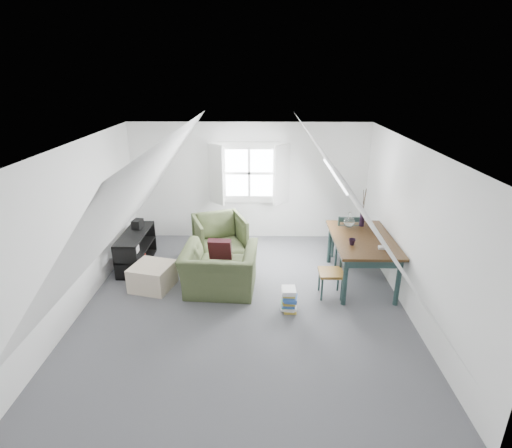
{
  "coord_description": "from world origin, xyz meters",
  "views": [
    {
      "loc": [
        0.27,
        -5.5,
        3.47
      ],
      "look_at": [
        0.18,
        0.6,
        1.12
      ],
      "focal_mm": 28.0,
      "sensor_mm": 36.0,
      "label": 1
    }
  ],
  "objects_px": {
    "dining_chair_far": "(346,238)",
    "media_shelf": "(136,251)",
    "ottoman": "(153,276)",
    "magazine_stack": "(289,300)",
    "dining_chair_near": "(333,272)",
    "armchair_near": "(221,291)",
    "armchair_far": "(221,257)",
    "dining_table": "(362,244)"
  },
  "relations": [
    {
      "from": "dining_chair_far",
      "to": "media_shelf",
      "type": "height_order",
      "value": "dining_chair_far"
    },
    {
      "from": "ottoman",
      "to": "magazine_stack",
      "type": "bearing_deg",
      "value": -16.17
    },
    {
      "from": "ottoman",
      "to": "dining_chair_near",
      "type": "relative_size",
      "value": 0.76
    },
    {
      "from": "dining_chair_far",
      "to": "media_shelf",
      "type": "relative_size",
      "value": 0.79
    },
    {
      "from": "armchair_near",
      "to": "dining_chair_near",
      "type": "relative_size",
      "value": 1.44
    },
    {
      "from": "dining_chair_near",
      "to": "dining_chair_far",
      "type": "bearing_deg",
      "value": 172.9
    },
    {
      "from": "media_shelf",
      "to": "dining_chair_far",
      "type": "bearing_deg",
      "value": 1.21
    },
    {
      "from": "armchair_far",
      "to": "ottoman",
      "type": "relative_size",
      "value": 1.5
    },
    {
      "from": "armchair_near",
      "to": "armchair_far",
      "type": "distance_m",
      "value": 1.29
    },
    {
      "from": "armchair_near",
      "to": "magazine_stack",
      "type": "distance_m",
      "value": 1.26
    },
    {
      "from": "media_shelf",
      "to": "magazine_stack",
      "type": "height_order",
      "value": "media_shelf"
    },
    {
      "from": "dining_table",
      "to": "magazine_stack",
      "type": "bearing_deg",
      "value": -146.94
    },
    {
      "from": "armchair_near",
      "to": "ottoman",
      "type": "height_order",
      "value": "ottoman"
    },
    {
      "from": "ottoman",
      "to": "dining_table",
      "type": "distance_m",
      "value": 3.6
    },
    {
      "from": "ottoman",
      "to": "media_shelf",
      "type": "xyz_separation_m",
      "value": [
        -0.52,
        0.82,
        0.08
      ]
    },
    {
      "from": "dining_table",
      "to": "dining_chair_far",
      "type": "distance_m",
      "value": 0.77
    },
    {
      "from": "dining_chair_far",
      "to": "magazine_stack",
      "type": "relative_size",
      "value": 2.73
    },
    {
      "from": "armchair_far",
      "to": "dining_chair_near",
      "type": "height_order",
      "value": "dining_chair_near"
    },
    {
      "from": "armchair_near",
      "to": "armchair_far",
      "type": "xyz_separation_m",
      "value": [
        -0.13,
        1.29,
        0.0
      ]
    },
    {
      "from": "armchair_near",
      "to": "dining_chair_far",
      "type": "relative_size",
      "value": 1.19
    },
    {
      "from": "armchair_near",
      "to": "armchair_far",
      "type": "height_order",
      "value": "armchair_far"
    },
    {
      "from": "armchair_far",
      "to": "dining_chair_near",
      "type": "bearing_deg",
      "value": -55.47
    },
    {
      "from": "dining_table",
      "to": "dining_chair_far",
      "type": "relative_size",
      "value": 1.67
    },
    {
      "from": "armchair_near",
      "to": "armchair_far",
      "type": "bearing_deg",
      "value": -80.78
    },
    {
      "from": "ottoman",
      "to": "dining_table",
      "type": "height_order",
      "value": "dining_table"
    },
    {
      "from": "armchair_near",
      "to": "media_shelf",
      "type": "distance_m",
      "value": 1.94
    },
    {
      "from": "armchair_near",
      "to": "media_shelf",
      "type": "relative_size",
      "value": 0.94
    },
    {
      "from": "ottoman",
      "to": "dining_chair_near",
      "type": "bearing_deg",
      "value": -4.07
    },
    {
      "from": "armchair_far",
      "to": "media_shelf",
      "type": "distance_m",
      "value": 1.63
    },
    {
      "from": "armchair_near",
      "to": "dining_chair_near",
      "type": "height_order",
      "value": "dining_chair_near"
    },
    {
      "from": "dining_chair_far",
      "to": "dining_chair_near",
      "type": "height_order",
      "value": "dining_chair_far"
    },
    {
      "from": "ottoman",
      "to": "dining_table",
      "type": "bearing_deg",
      "value": 4.28
    },
    {
      "from": "ottoman",
      "to": "media_shelf",
      "type": "height_order",
      "value": "media_shelf"
    },
    {
      "from": "dining_table",
      "to": "media_shelf",
      "type": "distance_m",
      "value": 4.14
    },
    {
      "from": "dining_table",
      "to": "dining_chair_near",
      "type": "height_order",
      "value": "dining_table"
    },
    {
      "from": "magazine_stack",
      "to": "dining_table",
      "type": "bearing_deg",
      "value": 35.8
    },
    {
      "from": "armchair_near",
      "to": "ottoman",
      "type": "relative_size",
      "value": 1.89
    },
    {
      "from": "ottoman",
      "to": "dining_table",
      "type": "xyz_separation_m",
      "value": [
        3.56,
        0.27,
        0.51
      ]
    },
    {
      "from": "dining_chair_near",
      "to": "magazine_stack",
      "type": "xyz_separation_m",
      "value": [
        -0.73,
        -0.45,
        -0.25
      ]
    },
    {
      "from": "dining_table",
      "to": "dining_chair_far",
      "type": "height_order",
      "value": "dining_chair_far"
    },
    {
      "from": "dining_chair_near",
      "to": "dining_table",
      "type": "bearing_deg",
      "value": 143.62
    },
    {
      "from": "armchair_near",
      "to": "armchair_far",
      "type": "relative_size",
      "value": 1.26
    }
  ]
}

